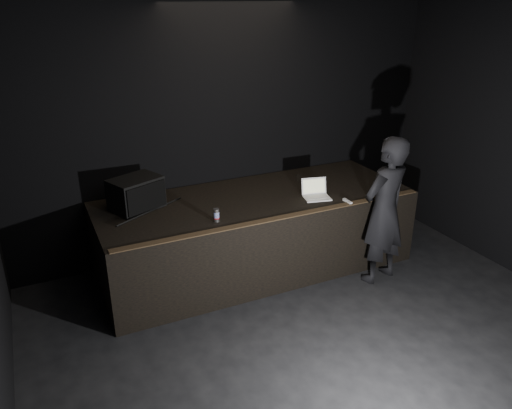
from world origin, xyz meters
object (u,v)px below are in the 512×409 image
object	(u,v)px
stage_riser	(255,232)
stage_monitor	(136,194)
laptop	(316,193)
person	(384,211)
beer_can	(216,215)

from	to	relation	value
stage_riser	stage_monitor	bearing A→B (deg)	169.13
laptop	person	bearing A→B (deg)	-33.25
laptop	beer_can	xyz separation A→B (m)	(-1.41, -0.16, 0.02)
beer_can	person	bearing A→B (deg)	-13.06
laptop	person	world-z (taller)	person
person	beer_can	bearing A→B (deg)	-26.34
stage_monitor	beer_can	size ratio (longest dim) A/B	4.38
stage_riser	person	xyz separation A→B (m)	(1.29, -0.95, 0.44)
laptop	beer_can	distance (m)	1.42
stage_riser	laptop	xyz separation A→B (m)	(0.69, -0.32, 0.56)
beer_can	laptop	bearing A→B (deg)	6.50
stage_monitor	beer_can	xyz separation A→B (m)	(0.72, -0.76, -0.11)
stage_riser	person	distance (m)	1.66
laptop	beer_can	bearing A→B (deg)	-160.43
stage_riser	laptop	size ratio (longest dim) A/B	10.44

